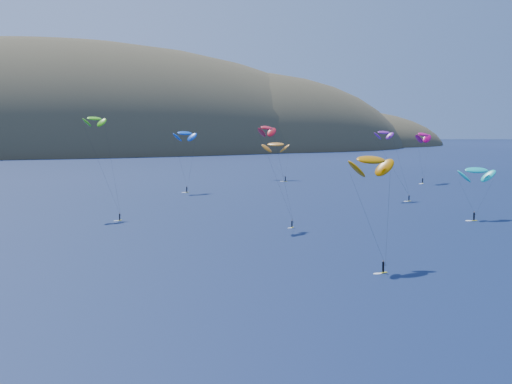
% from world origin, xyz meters
% --- Properties ---
extents(island, '(730.00, 300.00, 210.00)m').
position_xyz_m(island, '(39.40, 562.36, -10.74)').
color(island, '#3D3526').
rests_on(island, ground).
extents(kitesurfer_2, '(9.76, 10.75, 19.81)m').
position_xyz_m(kitesurfer_2, '(-7.59, 44.77, 17.23)').
color(kitesurfer_2, yellow).
rests_on(kitesurfer_2, ground).
extents(kitesurfer_3, '(7.69, 13.96, 26.20)m').
position_xyz_m(kitesurfer_3, '(-36.73, 123.86, 24.26)').
color(kitesurfer_3, yellow).
rests_on(kitesurfer_3, ground).
extents(kitesurfer_4, '(9.80, 6.81, 22.29)m').
position_xyz_m(kitesurfer_4, '(3.80, 175.08, 19.75)').
color(kitesurfer_4, yellow).
rests_on(kitesurfer_4, ground).
extents(kitesurfer_5, '(10.18, 7.73, 14.40)m').
position_xyz_m(kitesurfer_5, '(47.81, 82.46, 11.71)').
color(kitesurfer_5, yellow).
rests_on(kitesurfer_5, ground).
extents(kitesurfer_6, '(7.27, 11.76, 22.29)m').
position_xyz_m(kitesurfer_6, '(52.20, 128.76, 20.26)').
color(kitesurfer_6, yellow).
rests_on(kitesurfer_6, ground).
extents(kitesurfer_8, '(11.78, 10.65, 21.68)m').
position_xyz_m(kitesurfer_8, '(100.77, 173.23, 18.66)').
color(kitesurfer_8, yellow).
rests_on(kitesurfer_8, ground).
extents(kitesurfer_9, '(8.35, 8.10, 24.02)m').
position_xyz_m(kitesurfer_9, '(-5.15, 90.49, 22.11)').
color(kitesurfer_9, yellow).
rests_on(kitesurfer_9, ground).
extents(kitesurfer_11, '(11.71, 17.72, 17.43)m').
position_xyz_m(kitesurfer_11, '(54.65, 210.03, 14.37)').
color(kitesurfer_11, yellow).
rests_on(kitesurfer_11, ground).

